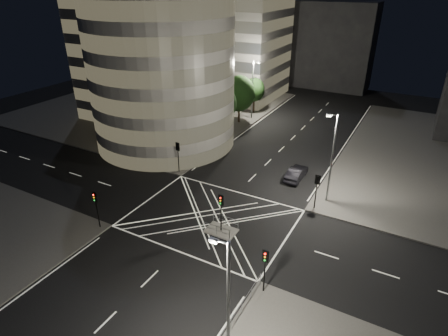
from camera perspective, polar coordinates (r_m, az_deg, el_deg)
The scene contains 24 objects.
ground at distance 39.05m, azimuth -1.94°, elevation -7.64°, with size 120.00×120.00×0.00m, color black.
sidewalk_far_left at distance 74.46m, azimuth -10.72°, elevation 9.21°, with size 42.00×42.00×0.15m, color #4C4A47.
central_island at distance 37.13m, azimuth -0.44°, elevation -9.54°, with size 3.00×2.00×0.15m, color slate.
office_tower_curved at distance 60.24m, azimuth -10.45°, elevation 17.44°, with size 30.00×29.00×27.20m.
office_block_rear at distance 80.30m, azimuth -0.22°, elevation 19.05°, with size 24.00×16.00×22.00m, color gray.
building_far_end at distance 88.95m, azimuth 15.86°, elevation 17.47°, with size 18.00×8.00×18.00m, color black.
tree_a at distance 48.88m, azimuth -7.27°, elevation 5.30°, with size 5.03×5.03×7.05m.
tree_b at distance 53.24m, azimuth -3.55°, elevation 8.26°, with size 4.81×4.81×7.78m.
tree_c at distance 58.19m, azimuth -0.36°, elevation 9.79°, with size 4.67×4.67×7.54m.
tree_d at distance 63.25m, azimuth 2.34°, elevation 11.28°, with size 5.20×5.20×7.96m.
tree_e at distance 68.68m, azimuth 4.63°, elevation 11.80°, with size 3.72×3.72×6.33m.
traffic_signal_fl at distance 46.86m, azimuth -7.03°, elevation 2.48°, with size 0.55×0.22×4.00m.
traffic_signal_nl at distance 38.05m, azimuth -18.94°, elevation -5.07°, with size 0.55×0.22×4.00m.
traffic_signal_fr at distance 40.11m, azimuth 13.98°, elevation -2.60°, with size 0.55×0.22×4.00m.
traffic_signal_nr at distance 29.34m, azimuth 6.28°, elevation -14.23°, with size 0.55×0.22×4.00m.
traffic_signal_island at distance 35.52m, azimuth -0.46°, elevation -5.86°, with size 0.55×0.22×4.00m.
street_lamp_left_near at distance 50.18m, azimuth -4.35°, elevation 7.52°, with size 1.25×0.25×10.00m.
street_lamp_left_far at distance 65.31m, azimuth 4.41°, elevation 12.12°, with size 1.25×0.25×10.00m.
street_lamp_right_far at distance 40.76m, azimuth 16.10°, elevation 1.76°, with size 1.25×0.25×10.00m.
street_lamp_right_near at distance 22.60m, azimuth 0.52°, elevation -20.37°, with size 1.25×0.25×10.00m.
railing_near_right at distance 27.68m, azimuth 0.21°, elevation -23.87°, with size 0.06×11.70×1.10m, color slate.
railing_island_south at distance 36.14m, azimuth -1.15°, elevation -9.49°, with size 2.80×0.06×1.10m, color slate.
railing_island_north at distance 37.41m, azimuth 0.23°, elevation -8.05°, with size 2.80×0.06×1.10m, color slate.
sedan at distance 46.80m, azimuth 10.97°, elevation -0.78°, with size 1.65×4.72×1.56m, color black.
Camera 1 is at (16.67, -27.51, 22.14)m, focal length 30.00 mm.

